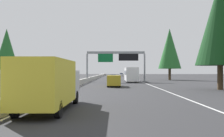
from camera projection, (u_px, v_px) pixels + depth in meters
ground_plane at (92, 81)px, 63.95m from camera, size 320.00×320.00×0.00m
median_barrier at (96, 77)px, 83.95m from camera, size 180.00×0.56×0.90m
shoulder_stripe_right at (135, 79)px, 73.85m from camera, size 160.00×0.16×0.01m
shoulder_stripe_median at (96, 79)px, 73.95m from camera, size 160.00×0.16×0.01m
sign_gantry_overhead at (117, 58)px, 56.01m from camera, size 0.50×12.68×6.57m
box_truck_far_left at (50, 83)px, 15.46m from camera, size 8.50×2.40×2.95m
minivan_mid_right at (114, 80)px, 39.11m from camera, size 5.00×1.95×1.69m
sedan_distant_b at (113, 77)px, 69.36m from camera, size 4.40×1.80×1.47m
sedan_distant_a at (121, 75)px, 128.66m from camera, size 4.40×1.80×1.47m
bus_mid_left at (131, 74)px, 58.01m from camera, size 11.50×2.55×3.10m
conifer_right_near at (220, 22)px, 32.66m from camera, size 6.09×6.09×13.85m
conifer_right_mid at (170, 49)px, 69.83m from camera, size 6.05×6.05×13.74m
conifer_left_mid at (7, 49)px, 59.65m from camera, size 5.31×5.31×12.07m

